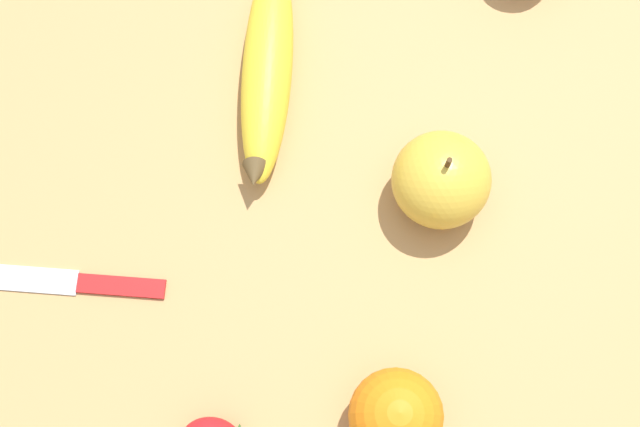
% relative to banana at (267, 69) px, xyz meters
% --- Properties ---
extents(ground_plane, '(3.00, 3.00, 0.00)m').
position_rel_banana_xyz_m(ground_plane, '(-0.02, 0.06, -0.02)').
color(ground_plane, tan).
extents(banana, '(0.09, 0.23, 0.04)m').
position_rel_banana_xyz_m(banana, '(0.00, 0.00, 0.00)').
color(banana, yellow).
rests_on(banana, ground_plane).
extents(orange, '(0.07, 0.07, 0.07)m').
position_rel_banana_xyz_m(orange, '(-0.19, 0.26, 0.02)').
color(orange, orange).
rests_on(orange, ground_plane).
extents(apple, '(0.08, 0.08, 0.09)m').
position_rel_banana_xyz_m(apple, '(-0.17, 0.07, 0.02)').
color(apple, gold).
rests_on(apple, ground_plane).
extents(paring_knife, '(0.17, 0.06, 0.01)m').
position_rel_banana_xyz_m(paring_knife, '(0.10, 0.23, -0.02)').
color(paring_knife, silver).
rests_on(paring_knife, ground_plane).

